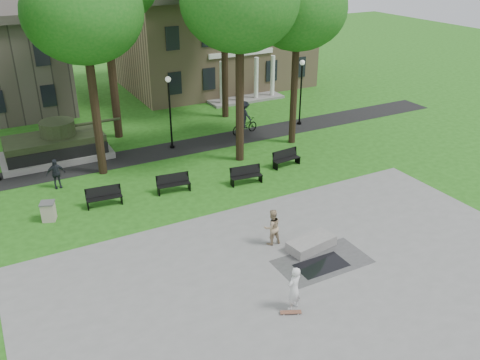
{
  "coord_description": "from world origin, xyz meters",
  "views": [
    {
      "loc": [
        -10.13,
        -17.13,
        12.36
      ],
      "look_at": [
        0.72,
        3.25,
        1.4
      ],
      "focal_mm": 38.0,
      "sensor_mm": 36.0,
      "label": 1
    }
  ],
  "objects_px": {
    "friend_watching": "(272,227)",
    "park_bench_0": "(104,196)",
    "concrete_block": "(311,244)",
    "skateboarder": "(294,289)",
    "trash_bin": "(48,211)",
    "cyclist": "(245,121)"
  },
  "relations": [
    {
      "from": "cyclist",
      "to": "trash_bin",
      "type": "xyz_separation_m",
      "value": [
        -14.2,
        -6.26,
        -0.47
      ]
    },
    {
      "from": "concrete_block",
      "to": "friend_watching",
      "type": "relative_size",
      "value": 1.31
    },
    {
      "from": "friend_watching",
      "to": "park_bench_0",
      "type": "xyz_separation_m",
      "value": [
        -5.68,
        7.17,
        -0.34
      ]
    },
    {
      "from": "cyclist",
      "to": "trash_bin",
      "type": "relative_size",
      "value": 2.43
    },
    {
      "from": "trash_bin",
      "to": "park_bench_0",
      "type": "bearing_deg",
      "value": 5.38
    },
    {
      "from": "concrete_block",
      "to": "cyclist",
      "type": "bearing_deg",
      "value": 72.82
    },
    {
      "from": "concrete_block",
      "to": "trash_bin",
      "type": "xyz_separation_m",
      "value": [
        -9.78,
        8.06,
        0.24
      ]
    },
    {
      "from": "friend_watching",
      "to": "park_bench_0",
      "type": "bearing_deg",
      "value": -49.55
    },
    {
      "from": "park_bench_0",
      "to": "trash_bin",
      "type": "relative_size",
      "value": 1.91
    },
    {
      "from": "skateboarder",
      "to": "cyclist",
      "type": "xyz_separation_m",
      "value": [
        7.38,
        17.34,
        0.04
      ]
    },
    {
      "from": "park_bench_0",
      "to": "trash_bin",
      "type": "height_order",
      "value": "park_bench_0"
    },
    {
      "from": "cyclist",
      "to": "park_bench_0",
      "type": "xyz_separation_m",
      "value": [
        -11.45,
        -6.0,
        -0.43
      ]
    },
    {
      "from": "friend_watching",
      "to": "cyclist",
      "type": "xyz_separation_m",
      "value": [
        5.77,
        13.17,
        0.09
      ]
    },
    {
      "from": "friend_watching",
      "to": "concrete_block",
      "type": "bearing_deg",
      "value": 141.69
    },
    {
      "from": "concrete_block",
      "to": "skateboarder",
      "type": "height_order",
      "value": "skateboarder"
    },
    {
      "from": "skateboarder",
      "to": "cyclist",
      "type": "height_order",
      "value": "cyclist"
    },
    {
      "from": "skateboarder",
      "to": "park_bench_0",
      "type": "bearing_deg",
      "value": -88.18
    },
    {
      "from": "skateboarder",
      "to": "friend_watching",
      "type": "xyz_separation_m",
      "value": [
        1.61,
        4.18,
        -0.05
      ]
    },
    {
      "from": "friend_watching",
      "to": "trash_bin",
      "type": "relative_size",
      "value": 1.75
    },
    {
      "from": "friend_watching",
      "to": "trash_bin",
      "type": "distance_m",
      "value": 10.91
    },
    {
      "from": "skateboarder",
      "to": "trash_bin",
      "type": "relative_size",
      "value": 1.86
    },
    {
      "from": "concrete_block",
      "to": "friend_watching",
      "type": "height_order",
      "value": "friend_watching"
    }
  ]
}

